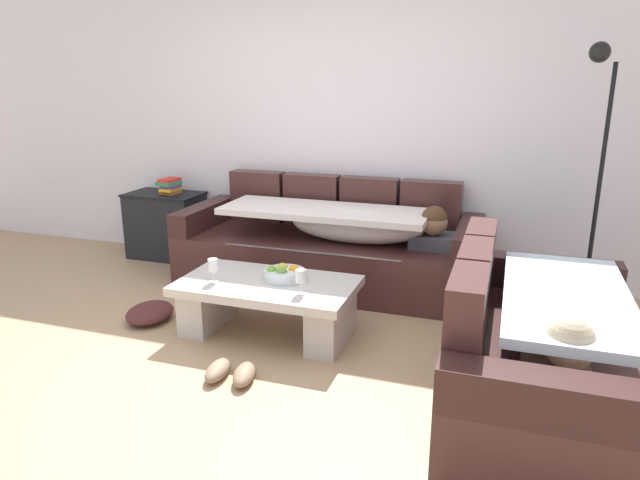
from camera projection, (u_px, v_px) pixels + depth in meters
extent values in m
plane|color=tan|center=(221.00, 367.00, 3.50)|extent=(14.00, 14.00, 0.00)
cube|color=white|center=(329.00, 120.00, 5.09)|extent=(9.00, 0.10, 2.70)
cube|color=#442522|center=(327.00, 261.00, 4.85)|extent=(2.50, 0.92, 0.42)
cube|color=#442522|center=(258.00, 196.00, 5.32)|extent=(0.50, 0.16, 0.46)
cube|color=#442522|center=(312.00, 200.00, 5.16)|extent=(0.50, 0.16, 0.46)
cube|color=#442522|center=(369.00, 204.00, 4.99)|extent=(0.50, 0.16, 0.46)
cube|color=#442522|center=(431.00, 208.00, 4.83)|extent=(0.50, 0.16, 0.46)
cube|color=#371D1B|center=(205.00, 215.00, 5.12)|extent=(0.18, 0.92, 0.20)
cube|color=#371D1B|center=(469.00, 238.00, 4.40)|extent=(0.18, 0.92, 0.20)
cube|color=#4C4C56|center=(434.00, 241.00, 4.49)|extent=(0.36, 0.28, 0.11)
sphere|color=#936B4C|center=(434.00, 222.00, 4.41)|extent=(0.21, 0.21, 0.21)
sphere|color=#4C331E|center=(434.00, 219.00, 4.40)|extent=(0.20, 0.20, 0.20)
ellipsoid|color=silver|center=(357.00, 225.00, 4.62)|extent=(1.10, 0.44, 0.28)
cube|color=silver|center=(324.00, 211.00, 4.66)|extent=(1.70, 0.60, 0.05)
cube|color=silver|center=(309.00, 275.00, 4.44)|extent=(1.44, 0.04, 0.38)
cube|color=#442522|center=(542.00, 376.00, 2.98)|extent=(0.92, 1.75, 0.42)
cube|color=#442522|center=(466.00, 324.00, 2.56)|extent=(0.16, 0.44, 0.46)
cube|color=#442522|center=(473.00, 289.00, 2.98)|extent=(0.16, 0.44, 0.46)
cube|color=#442522|center=(479.00, 263.00, 3.40)|extent=(0.16, 0.44, 0.46)
cube|color=#371D1B|center=(557.00, 401.00, 2.18)|extent=(0.92, 0.18, 0.20)
cube|color=#371D1B|center=(543.00, 273.00, 3.61)|extent=(0.92, 0.18, 0.20)
cube|color=gray|center=(555.00, 378.00, 2.44)|extent=(0.28, 0.36, 0.11)
sphere|color=tan|center=(569.00, 346.00, 2.38)|extent=(0.21, 0.21, 0.21)
sphere|color=#CCB793|center=(570.00, 339.00, 2.37)|extent=(0.20, 0.20, 0.20)
ellipsoid|color=silver|center=(558.00, 308.00, 2.97)|extent=(0.44, 0.83, 0.28)
cube|color=silver|center=(566.00, 297.00, 2.84)|extent=(0.60, 1.28, 0.05)
cube|color=silver|center=(636.00, 386.00, 2.84)|extent=(0.04, 1.09, 0.38)
cube|color=beige|center=(267.00, 286.00, 3.88)|extent=(1.20, 0.68, 0.06)
cube|color=beige|center=(209.00, 303.00, 4.07)|extent=(0.20, 0.54, 0.32)
cube|color=beige|center=(331.00, 320.00, 3.78)|extent=(0.20, 0.54, 0.32)
cylinder|color=silver|center=(285.00, 275.00, 3.90)|extent=(0.28, 0.28, 0.07)
sphere|color=#669939|center=(282.00, 273.00, 3.85)|extent=(0.08, 0.08, 0.08)
sphere|color=orange|center=(294.00, 271.00, 3.90)|extent=(0.08, 0.08, 0.08)
sphere|color=gold|center=(282.00, 268.00, 3.95)|extent=(0.08, 0.08, 0.08)
sphere|color=#669F2E|center=(272.00, 271.00, 3.89)|extent=(0.08, 0.08, 0.08)
cylinder|color=silver|center=(214.00, 282.00, 3.85)|extent=(0.06, 0.06, 0.01)
cylinder|color=silver|center=(214.00, 276.00, 3.84)|extent=(0.01, 0.01, 0.07)
cylinder|color=silver|center=(213.00, 265.00, 3.82)|extent=(0.07, 0.07, 0.08)
cylinder|color=silver|center=(301.00, 294.00, 3.64)|extent=(0.06, 0.06, 0.01)
cylinder|color=silver|center=(301.00, 288.00, 3.63)|extent=(0.01, 0.01, 0.07)
cylinder|color=silver|center=(301.00, 276.00, 3.61)|extent=(0.07, 0.07, 0.08)
cube|color=black|center=(166.00, 226.00, 5.59)|extent=(0.70, 0.42, 0.62)
cube|color=black|center=(164.00, 194.00, 5.50)|extent=(0.72, 0.44, 0.02)
cube|color=#B76623|center=(170.00, 192.00, 5.47)|extent=(0.15, 0.18, 0.03)
cube|color=gold|center=(171.00, 189.00, 5.46)|extent=(0.14, 0.22, 0.03)
cube|color=#72337F|center=(171.00, 186.00, 5.45)|extent=(0.14, 0.16, 0.03)
cube|color=#338C59|center=(169.00, 183.00, 5.44)|extent=(0.19, 0.21, 0.03)
cube|color=red|center=(169.00, 180.00, 5.44)|extent=(0.15, 0.22, 0.03)
cylinder|color=black|center=(583.00, 307.00, 4.39)|extent=(0.28, 0.28, 0.02)
cylinder|color=black|center=(598.00, 191.00, 4.14)|extent=(0.03, 0.03, 1.80)
sphere|color=black|center=(600.00, 52.00, 3.82)|extent=(0.14, 0.14, 0.14)
ellipsoid|color=#8C7259|center=(218.00, 370.00, 3.37)|extent=(0.15, 0.28, 0.09)
ellipsoid|color=#8C7259|center=(244.00, 374.00, 3.32)|extent=(0.18, 0.29, 0.09)
ellipsoid|color=#4C2323|center=(150.00, 313.00, 4.16)|extent=(0.36, 0.43, 0.12)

